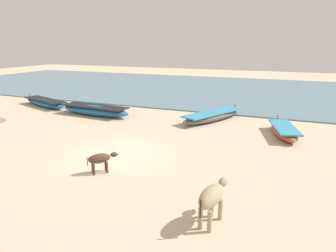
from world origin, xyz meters
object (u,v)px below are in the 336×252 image
at_px(fishing_boat_2, 284,131).
at_px(calf_near_dark, 101,159).
at_px(fishing_boat_0, 45,102).
at_px(fishing_boat_1, 212,116).
at_px(cow_adult_dun, 212,197).
at_px(fishing_boat_4, 95,110).

height_order(fishing_boat_2, calf_near_dark, calf_near_dark).
bearing_deg(fishing_boat_0, fishing_boat_1, -159.09).
xyz_separation_m(fishing_boat_2, cow_adult_dun, (-1.28, -8.30, 0.44)).
xyz_separation_m(fishing_boat_0, fishing_boat_1, (11.55, 0.39, 0.01)).
distance_m(fishing_boat_0, calf_near_dark, 12.71).
bearing_deg(fishing_boat_2, calf_near_dark, 126.05).
xyz_separation_m(fishing_boat_2, calf_near_dark, (-5.43, -6.81, 0.23)).
height_order(fishing_boat_4, calf_near_dark, fishing_boat_4).
bearing_deg(fishing_boat_1, calf_near_dark, -165.56).
xyz_separation_m(fishing_boat_0, fishing_boat_4, (4.72, -0.92, 0.05)).
relative_size(fishing_boat_1, calf_near_dark, 5.01).
bearing_deg(cow_adult_dun, fishing_boat_2, 0.95).
height_order(fishing_boat_1, fishing_boat_2, fishing_boat_1).
relative_size(fishing_boat_2, fishing_boat_4, 0.69).
distance_m(fishing_boat_0, cow_adult_dun, 16.95).
xyz_separation_m(fishing_boat_0, cow_adult_dun, (14.08, -9.42, 0.43)).
bearing_deg(cow_adult_dun, fishing_boat_4, 57.43).
height_order(fishing_boat_0, fishing_boat_4, fishing_boat_4).
bearing_deg(fishing_boat_0, cow_adult_dun, 165.18).
xyz_separation_m(fishing_boat_4, cow_adult_dun, (9.36, -8.51, 0.38)).
relative_size(fishing_boat_1, fishing_boat_4, 0.93).
xyz_separation_m(fishing_boat_1, calf_near_dark, (-1.62, -8.32, 0.21)).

